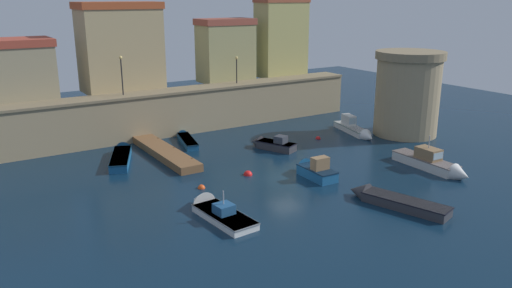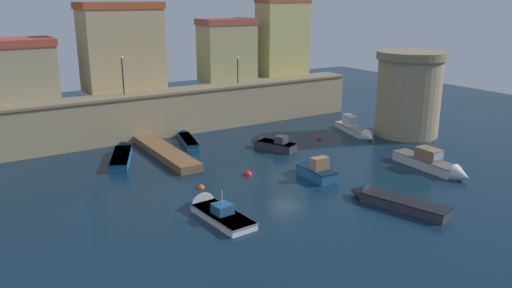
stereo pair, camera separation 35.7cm
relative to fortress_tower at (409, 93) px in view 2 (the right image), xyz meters
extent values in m
plane|color=#0C2338|center=(-18.28, -4.20, -4.36)|extent=(97.14, 97.14, 0.00)
cube|color=#9E8966|center=(-18.28, 13.41, -2.18)|extent=(40.06, 2.84, 4.36)
cube|color=#817053|center=(-18.28, 13.41, 0.12)|extent=(40.06, 3.14, 0.24)
cube|color=tan|center=(-34.48, 17.22, 2.53)|extent=(7.34, 4.78, 5.07)
cube|color=#A5402F|center=(-34.48, 17.22, 5.42)|extent=(7.63, 4.98, 0.70)
cube|color=tan|center=(-24.00, 17.10, 4.14)|extent=(7.89, 4.54, 8.29)
cube|color=#AB4A26|center=(-24.00, 17.10, 8.64)|extent=(8.21, 4.72, 0.70)
cube|color=tan|center=(-11.92, 16.58, 3.20)|extent=(6.11, 3.51, 6.40)
cube|color=brown|center=(-11.92, 16.58, 6.75)|extent=(6.35, 3.65, 0.70)
cube|color=tan|center=(-4.25, 16.43, 4.39)|extent=(5.94, 3.22, 8.79)
cylinder|color=#9E8966|center=(0.00, 0.00, -0.46)|extent=(6.42, 6.42, 7.80)
cylinder|color=#867556|center=(0.00, 0.00, 3.84)|extent=(6.93, 6.93, 0.80)
cube|color=brown|center=(-24.10, 6.34, -4.02)|extent=(2.00, 11.29, 0.67)
cylinder|color=brown|center=(-23.20, 10.11, -4.01)|extent=(0.20, 0.20, 0.70)
cylinder|color=brown|center=(-23.20, 6.34, -4.01)|extent=(0.20, 0.20, 0.70)
cylinder|color=brown|center=(-23.20, 2.58, -4.01)|extent=(0.20, 0.20, 0.70)
cylinder|color=black|center=(-25.25, 13.41, 1.98)|extent=(0.12, 0.12, 3.48)
sphere|color=#F9D172|center=(-25.25, 13.41, 3.87)|extent=(0.32, 0.32, 0.32)
cylinder|color=black|center=(-12.37, 13.41, 1.56)|extent=(0.12, 0.12, 2.64)
sphere|color=#F9D172|center=(-12.37, 13.41, 3.03)|extent=(0.32, 0.32, 0.32)
cube|color=white|center=(-26.30, -8.52, -4.11)|extent=(2.26, 5.14, 0.49)
cone|color=white|center=(-26.53, -5.37, -4.11)|extent=(1.89, 1.53, 1.80)
cube|color=gray|center=(-26.30, -8.52, -3.91)|extent=(2.30, 5.25, 0.08)
cube|color=navy|center=(-26.30, -8.48, -3.55)|extent=(1.21, 1.21, 0.63)
cube|color=#99B7C6|center=(-26.34, -7.92, -3.52)|extent=(1.02, 0.14, 0.38)
cylinder|color=#B2B2B7|center=(-26.30, -8.43, -3.10)|extent=(0.08, 0.08, 1.53)
cube|color=#195689|center=(-16.22, -5.52, -3.94)|extent=(1.69, 3.46, 0.84)
cone|color=#195689|center=(-16.15, -3.39, -3.94)|extent=(1.54, 1.00, 1.51)
cube|color=#0E2237|center=(-16.22, -5.52, -3.56)|extent=(1.73, 3.53, 0.08)
cube|color=olive|center=(-16.23, -5.85, -3.03)|extent=(1.36, 0.84, 0.98)
cube|color=#333338|center=(-15.04, -13.50, -4.02)|extent=(3.18, 6.08, 0.68)
cone|color=#333338|center=(-16.07, -10.06, -4.02)|extent=(1.82, 1.77, 1.48)
cube|color=black|center=(-15.04, -13.50, -3.72)|extent=(3.24, 6.20, 0.08)
cube|color=white|center=(-4.00, 3.63, -4.06)|extent=(2.72, 5.70, 0.60)
cone|color=white|center=(-4.82, 0.32, -4.06)|extent=(1.66, 1.69, 1.36)
cube|color=slate|center=(-4.00, 3.63, -3.80)|extent=(2.77, 5.81, 0.08)
cube|color=silver|center=(-3.82, 4.36, -3.22)|extent=(1.27, 1.86, 1.08)
cube|color=#99B7C6|center=(-4.03, 3.53, -3.17)|extent=(0.79, 0.25, 0.65)
cube|color=#195689|center=(-28.07, 6.64, -4.01)|extent=(3.63, 6.04, 0.70)
cone|color=#195689|center=(-26.68, 9.98, -4.01)|extent=(1.82, 1.83, 1.39)
cube|color=#0B304E|center=(-28.07, 6.64, -3.69)|extent=(3.71, 6.16, 0.08)
cube|color=#333338|center=(-14.49, 2.62, -3.99)|extent=(2.74, 3.93, 0.74)
cone|color=#333338|center=(-15.40, 4.74, -3.99)|extent=(1.63, 1.47, 1.33)
cube|color=black|center=(-14.49, 2.62, -3.66)|extent=(2.80, 4.01, 0.08)
cube|color=#333842|center=(-14.29, 2.16, -3.29)|extent=(1.32, 1.30, 0.67)
cube|color=#99B7C6|center=(-14.49, 2.61, -3.25)|extent=(0.87, 0.42, 0.40)
cube|color=silver|center=(-6.86, -8.35, -3.95)|extent=(1.82, 6.04, 0.81)
cone|color=silver|center=(-6.99, -11.99, -3.95)|extent=(1.57, 1.45, 1.52)
cube|color=#6A5E59|center=(-6.86, -8.35, -3.58)|extent=(1.85, 6.16, 0.08)
cube|color=olive|center=(-6.87, -8.61, -3.07)|extent=(1.33, 2.06, 0.94)
cube|color=#99B7C6|center=(-6.91, -9.61, -3.03)|extent=(1.13, 0.10, 0.56)
cylinder|color=#B2B2B7|center=(-6.87, -8.58, -2.54)|extent=(0.08, 0.08, 2.01)
cube|color=#195689|center=(-20.72, 8.77, -4.07)|extent=(2.27, 5.17, 0.58)
cone|color=#195689|center=(-19.98, 11.85, -4.07)|extent=(1.36, 1.61, 1.06)
cube|color=#0C293E|center=(-20.72, 8.77, -3.81)|extent=(2.32, 5.27, 0.08)
sphere|color=red|center=(-20.45, -1.95, -4.36)|extent=(0.72, 0.72, 0.72)
sphere|color=#EA4C19|center=(-24.96, -2.58, -4.36)|extent=(0.56, 0.56, 0.56)
sphere|color=red|center=(-8.75, 3.44, -4.36)|extent=(0.51, 0.51, 0.51)
camera|label=1|loc=(-40.83, -34.96, 9.54)|focal=35.76mm
camera|label=2|loc=(-40.53, -35.15, 9.54)|focal=35.76mm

